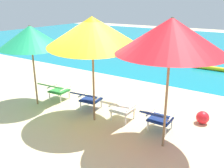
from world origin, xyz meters
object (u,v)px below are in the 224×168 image
(beach_umbrella_left, at_px, (31,37))
(lounge_chair_far_left, at_px, (55,89))
(beach_umbrella_center, at_px, (92,31))
(lounge_chair_near_left, at_px, (88,98))
(lounge_chair_far_right, at_px, (158,117))
(swim_buoy, at_px, (211,68))
(lounge_chair_near_right, at_px, (119,108))
(beach_umbrella_right, at_px, (171,36))
(beach_ball, at_px, (203,117))

(beach_umbrella_left, bearing_deg, lounge_chair_far_left, 57.50)
(lounge_chair_far_left, relative_size, beach_umbrella_center, 0.30)
(lounge_chair_near_left, bearing_deg, lounge_chair_far_right, -1.70)
(swim_buoy, distance_m, lounge_chair_far_right, 6.48)
(lounge_chair_near_left, bearing_deg, swim_buoy, 73.43)
(lounge_chair_near_right, distance_m, beach_umbrella_right, 2.40)
(beach_umbrella_center, bearing_deg, lounge_chair_far_right, 9.83)
(beach_umbrella_left, bearing_deg, lounge_chair_far_right, 5.93)
(lounge_chair_near_right, relative_size, beach_umbrella_left, 0.35)
(beach_ball, bearing_deg, lounge_chair_far_right, -125.79)
(lounge_chair_far_right, distance_m, beach_umbrella_left, 4.05)
(swim_buoy, relative_size, lounge_chair_near_right, 1.81)
(swim_buoy, xyz_separation_m, beach_umbrella_left, (-3.48, -6.85, 1.91))
(lounge_chair_near_left, xyz_separation_m, lounge_chair_near_right, (1.09, -0.09, 0.00))
(swim_buoy, bearing_deg, lounge_chair_near_left, -106.57)
(lounge_chair_near_left, relative_size, lounge_chair_far_right, 1.06)
(lounge_chair_near_right, bearing_deg, lounge_chair_far_right, 1.61)
(swim_buoy, height_order, lounge_chair_far_right, lounge_chair_far_right)
(swim_buoy, distance_m, beach_umbrella_center, 7.24)
(lounge_chair_near_right, relative_size, lounge_chair_far_right, 1.00)
(lounge_chair_near_left, height_order, beach_umbrella_center, beach_umbrella_center)
(lounge_chair_near_left, relative_size, beach_umbrella_center, 0.31)
(lounge_chair_far_right, bearing_deg, beach_umbrella_left, -174.07)
(lounge_chair_near_right, distance_m, beach_umbrella_left, 3.13)
(lounge_chair_far_left, bearing_deg, lounge_chair_near_left, -0.87)
(beach_umbrella_center, bearing_deg, swim_buoy, 78.15)
(lounge_chair_far_right, bearing_deg, lounge_chair_near_right, -178.39)
(lounge_chair_near_left, height_order, beach_ball, lounge_chair_near_left)
(lounge_chair_near_left, bearing_deg, lounge_chair_near_right, -4.82)
(beach_umbrella_right, bearing_deg, beach_umbrella_left, 179.17)
(lounge_chair_far_right, bearing_deg, swim_buoy, 91.86)
(lounge_chair_far_left, distance_m, beach_umbrella_center, 2.61)
(beach_umbrella_center, distance_m, beach_ball, 3.48)
(lounge_chair_near_right, xyz_separation_m, beach_ball, (1.80, 1.10, -0.24))
(lounge_chair_near_right, bearing_deg, beach_umbrella_center, -157.06)
(lounge_chair_far_left, height_order, beach_umbrella_center, beach_umbrella_center)
(beach_umbrella_right, xyz_separation_m, beach_ball, (0.44, 1.51, -2.18))
(lounge_chair_far_left, height_order, beach_ball, lounge_chair_far_left)
(swim_buoy, relative_size, beach_umbrella_center, 0.53)
(swim_buoy, relative_size, beach_ball, 4.92)
(lounge_chair_far_left, distance_m, lounge_chair_near_left, 1.28)
(beach_umbrella_left, xyz_separation_m, beach_umbrella_right, (4.02, -0.06, 0.33))
(lounge_chair_near_right, height_order, beach_umbrella_right, beach_umbrella_right)
(lounge_chair_near_right, height_order, beach_umbrella_center, beach_umbrella_center)
(lounge_chair_far_left, height_order, lounge_chair_near_left, same)
(beach_umbrella_left, xyz_separation_m, beach_umbrella_center, (2.07, 0.10, 0.27))
(swim_buoy, distance_m, beach_ball, 5.49)
(lounge_chair_far_left, relative_size, lounge_chair_near_left, 0.98)
(lounge_chair_far_right, distance_m, beach_umbrella_center, 2.50)
(lounge_chair_near_right, bearing_deg, swim_buoy, 82.82)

